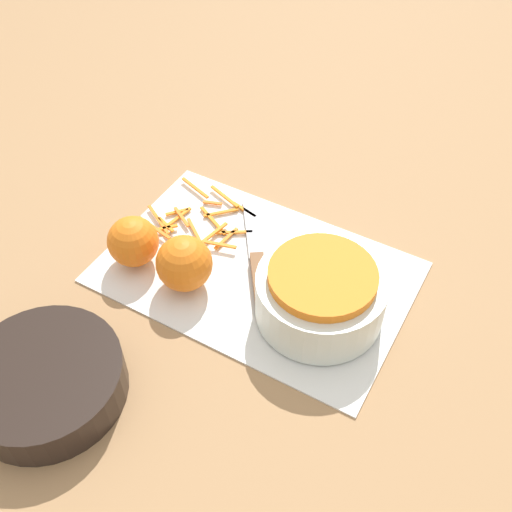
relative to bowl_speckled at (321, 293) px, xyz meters
name	(u,v)px	position (x,y,z in m)	size (l,w,h in m)	color
ground_plane	(256,273)	(0.11, -0.02, -0.05)	(4.00, 4.00, 0.00)	#9E754C
cutting_board	(256,271)	(0.11, -0.02, -0.04)	(0.44, 0.29, 0.01)	silver
bowl_speckled	(321,293)	(0.00, 0.00, 0.00)	(0.17, 0.17, 0.08)	silver
bowl_dark	(45,381)	(0.24, 0.27, -0.02)	(0.19, 0.19, 0.05)	black
knife	(259,273)	(0.10, -0.02, -0.03)	(0.16, 0.21, 0.02)	brown
orange_left	(184,263)	(0.19, 0.04, 0.00)	(0.08, 0.08, 0.08)	orange
orange_right	(133,241)	(0.28, 0.04, 0.00)	(0.07, 0.07, 0.07)	orange
peel_pile	(198,220)	(0.24, -0.07, -0.04)	(0.17, 0.15, 0.01)	orange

